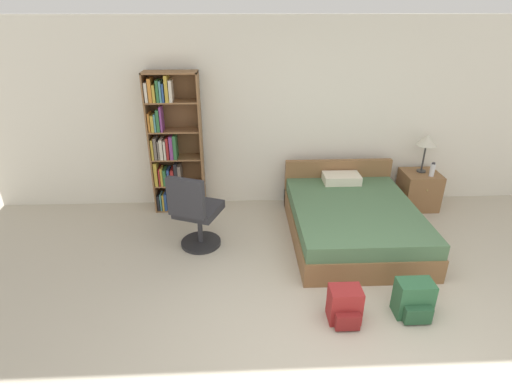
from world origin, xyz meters
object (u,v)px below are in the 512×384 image
backpack_green (414,300)px  nightstand (418,190)px  office_chair (195,213)px  table_lamp (427,141)px  backpack_red (345,306)px  bed (351,219)px  water_bottle (432,170)px  bookshelf (170,143)px

backpack_green → nightstand: bearing=66.6°
nightstand → backpack_green: 2.43m
office_chair → table_lamp: bearing=17.9°
table_lamp → backpack_red: size_ratio=1.56×
nightstand → bed: bearing=-146.9°
water_bottle → table_lamp: bearing=115.1°
table_lamp → backpack_green: bearing=-113.2°
office_chair → water_bottle: (3.21, 0.85, 0.15)m
office_chair → table_lamp: size_ratio=1.82×
office_chair → backpack_red: bearing=-41.2°
water_bottle → backpack_green: 2.40m
bed → table_lamp: (1.19, 0.82, 0.75)m
backpack_green → backpack_red: backpack_green is taller
backpack_red → nightstand: bearing=54.3°
bookshelf → backpack_green: bookshelf is taller
backpack_red → bed: bearing=73.3°
table_lamp → backpack_red: 2.96m
bed → backpack_green: bearing=-81.3°
nightstand → backpack_red: 2.80m
nightstand → office_chair: bearing=-162.7°
bed → backpack_green: 1.47m
bookshelf → table_lamp: bookshelf is taller
office_chair → backpack_red: 2.00m
office_chair → backpack_green: 2.52m
bed → water_bottle: (1.27, 0.66, 0.39)m
bed → backpack_green: bed is taller
bed → backpack_red: size_ratio=5.44×
bed → backpack_red: 1.57m
bookshelf → water_bottle: 3.64m
backpack_red → table_lamp: bearing=54.6°
bookshelf → nightstand: (3.53, -0.10, -0.73)m
backpack_red → bookshelf: bearing=128.6°
office_chair → backpack_green: size_ratio=2.69×
nightstand → bookshelf: bearing=178.3°
bed → office_chair: (-1.94, -0.20, 0.24)m
table_lamp → nightstand: bearing=-99.5°
nightstand → backpack_green: bearing=-113.4°
bed → backpack_green: size_ratio=5.14×
nightstand → backpack_green: size_ratio=1.44×
nightstand → table_lamp: size_ratio=0.98×
nightstand → backpack_green: (-0.97, -2.23, -0.09)m
office_chair → backpack_red: office_chair is taller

